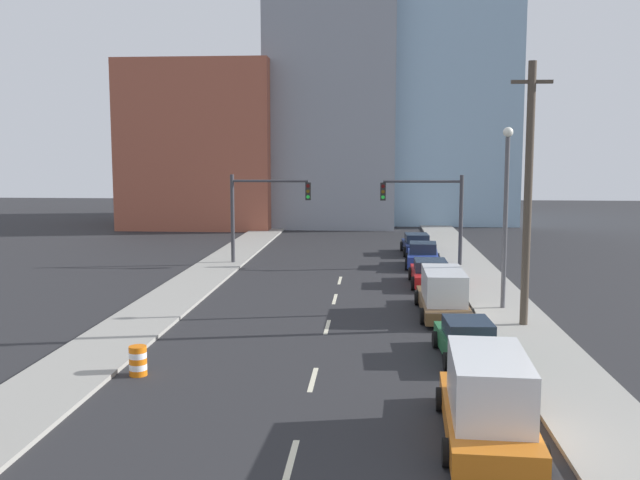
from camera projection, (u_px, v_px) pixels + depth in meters
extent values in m
cube|color=gray|center=(246.00, 245.00, 53.94)|extent=(2.95, 89.01, 0.14)
cube|color=gray|center=(454.00, 247.00, 52.77)|extent=(2.95, 89.01, 0.14)
cube|color=beige|center=(291.00, 461.00, 16.31)|extent=(0.16, 2.40, 0.01)
cube|color=beige|center=(313.00, 379.00, 22.20)|extent=(0.16, 2.40, 0.01)
cube|color=beige|center=(327.00, 327.00, 28.90)|extent=(0.16, 2.40, 0.01)
cube|color=beige|center=(335.00, 299.00, 34.42)|extent=(0.16, 2.40, 0.01)
cube|color=beige|center=(340.00, 280.00, 39.44)|extent=(0.16, 2.40, 0.01)
cube|color=#9E513D|center=(209.00, 146.00, 70.71)|extent=(14.00, 16.00, 15.38)
cube|color=gray|center=(334.00, 101.00, 73.19)|extent=(12.00, 20.00, 24.57)
cube|color=#8CADC6|center=(444.00, 53.00, 75.64)|extent=(13.00, 20.00, 35.21)
cylinder|color=#38383D|center=(233.00, 220.00, 44.87)|extent=(0.24, 0.24, 5.68)
cylinder|color=#38383D|center=(270.00, 181.00, 44.39)|extent=(4.80, 0.16, 0.16)
cube|color=black|center=(308.00, 191.00, 44.29)|extent=(0.34, 0.32, 1.10)
cylinder|color=#4C0C0C|center=(308.00, 186.00, 44.08)|extent=(0.22, 0.04, 0.22)
cylinder|color=#593F0C|center=(308.00, 191.00, 44.12)|extent=(0.22, 0.04, 0.22)
cylinder|color=#26E53F|center=(308.00, 197.00, 44.16)|extent=(0.22, 0.04, 0.22)
cylinder|color=#38383D|center=(461.00, 221.00, 43.80)|extent=(0.24, 0.24, 5.68)
cylinder|color=#38383D|center=(422.00, 181.00, 43.68)|extent=(4.80, 0.16, 0.16)
cube|color=black|center=(383.00, 192.00, 43.94)|extent=(0.34, 0.32, 1.10)
cylinder|color=#4C0C0C|center=(383.00, 186.00, 43.73)|extent=(0.22, 0.04, 0.22)
cylinder|color=#593F0C|center=(383.00, 192.00, 43.77)|extent=(0.22, 0.04, 0.22)
cylinder|color=#26E53F|center=(383.00, 197.00, 43.81)|extent=(0.22, 0.04, 0.22)
cylinder|color=#473D33|center=(528.00, 197.00, 28.14)|extent=(0.32, 0.32, 10.56)
cube|color=#473D33|center=(532.00, 82.00, 27.59)|extent=(1.60, 0.14, 0.14)
cylinder|color=orange|center=(138.00, 372.00, 22.61)|extent=(0.56, 0.56, 0.19)
cylinder|color=white|center=(138.00, 367.00, 22.58)|extent=(0.56, 0.56, 0.19)
cylinder|color=orange|center=(138.00, 361.00, 22.56)|extent=(0.56, 0.56, 0.19)
cylinder|color=white|center=(138.00, 355.00, 22.54)|extent=(0.56, 0.56, 0.19)
cylinder|color=orange|center=(138.00, 349.00, 22.51)|extent=(0.56, 0.56, 0.19)
cylinder|color=#4C4C51|center=(505.00, 225.00, 31.44)|extent=(0.20, 0.20, 7.70)
sphere|color=white|center=(508.00, 132.00, 30.94)|extent=(0.44, 0.44, 0.44)
cube|color=orange|center=(486.00, 419.00, 17.60)|extent=(2.30, 5.77, 0.59)
cube|color=silver|center=(489.00, 383.00, 17.20)|extent=(1.95, 3.60, 1.43)
cylinder|color=black|center=(440.00, 399.00, 19.48)|extent=(0.25, 0.66, 0.65)
cylinder|color=black|center=(519.00, 402.00, 19.23)|extent=(0.25, 0.66, 0.65)
cylinder|color=black|center=(447.00, 453.00, 16.01)|extent=(0.25, 0.66, 0.65)
cylinder|color=black|center=(543.00, 457.00, 15.76)|extent=(0.25, 0.66, 0.65)
cube|color=#1E6033|center=(468.00, 345.00, 24.39)|extent=(1.95, 4.49, 0.62)
cube|color=#1E2838|center=(468.00, 328.00, 24.32)|extent=(1.62, 2.06, 0.57)
cylinder|color=black|center=(436.00, 340.00, 25.79)|extent=(0.25, 0.61, 0.60)
cylinder|color=black|center=(486.00, 340.00, 25.75)|extent=(0.25, 0.61, 0.60)
cylinder|color=black|center=(447.00, 361.00, 23.08)|extent=(0.25, 0.61, 0.60)
cylinder|color=black|center=(503.00, 362.00, 23.03)|extent=(0.25, 0.61, 0.60)
cube|color=brown|center=(442.00, 304.00, 31.10)|extent=(1.92, 6.09, 0.51)
cube|color=silver|center=(444.00, 285.00, 30.68)|extent=(1.69, 3.78, 1.31)
cylinder|color=black|center=(417.00, 298.00, 33.05)|extent=(0.22, 0.69, 0.69)
cylinder|color=black|center=(460.00, 298.00, 32.91)|extent=(0.22, 0.69, 0.69)
cylinder|color=black|center=(423.00, 316.00, 29.31)|extent=(0.22, 0.69, 0.69)
cylinder|color=black|center=(471.00, 317.00, 29.17)|extent=(0.22, 0.69, 0.69)
cube|color=red|center=(430.00, 276.00, 37.99)|extent=(1.89, 4.72, 0.60)
cube|color=#1E2838|center=(430.00, 265.00, 37.92)|extent=(1.66, 2.12, 0.57)
cylinder|color=black|center=(411.00, 274.00, 39.53)|extent=(0.22, 0.71, 0.71)
cylinder|color=black|center=(446.00, 274.00, 39.38)|extent=(0.22, 0.71, 0.71)
cylinder|color=black|center=(413.00, 283.00, 36.63)|extent=(0.22, 0.71, 0.71)
cylinder|color=black|center=(452.00, 284.00, 36.49)|extent=(0.22, 0.71, 0.71)
cube|color=navy|center=(423.00, 258.00, 44.01)|extent=(2.08, 4.41, 0.70)
cube|color=#1E2838|center=(423.00, 248.00, 43.93)|extent=(1.72, 2.03, 0.64)
cylinder|color=black|center=(407.00, 258.00, 45.47)|extent=(0.26, 0.71, 0.70)
cylinder|color=black|center=(437.00, 259.00, 45.22)|extent=(0.26, 0.71, 0.70)
cylinder|color=black|center=(407.00, 264.00, 42.84)|extent=(0.26, 0.71, 0.70)
cylinder|color=black|center=(439.00, 265.00, 42.59)|extent=(0.26, 0.71, 0.70)
cube|color=#141E47|center=(417.00, 247.00, 49.74)|extent=(1.94, 4.62, 0.63)
cube|color=#1E2838|center=(417.00, 238.00, 49.67)|extent=(1.63, 2.11, 0.59)
cylinder|color=black|center=(402.00, 246.00, 51.20)|extent=(0.25, 0.71, 0.70)
cylinder|color=black|center=(428.00, 246.00, 51.12)|extent=(0.25, 0.71, 0.70)
cylinder|color=black|center=(405.00, 252.00, 48.39)|extent=(0.25, 0.71, 0.70)
cylinder|color=black|center=(432.00, 252.00, 48.32)|extent=(0.25, 0.71, 0.70)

